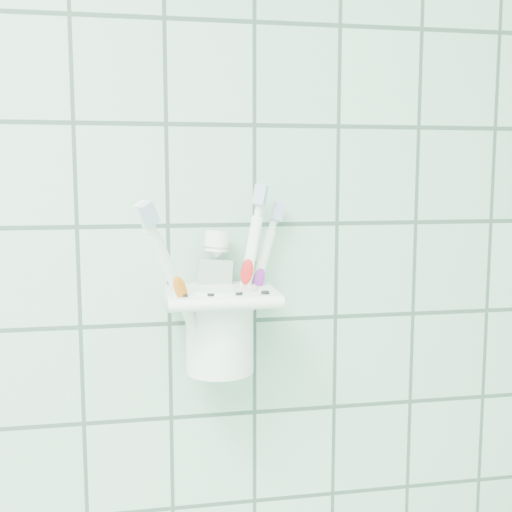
{
  "coord_description": "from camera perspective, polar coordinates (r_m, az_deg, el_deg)",
  "views": [
    {
      "loc": [
        0.57,
        0.46,
        1.42
      ],
      "look_at": [
        0.69,
        1.1,
        1.34
      ],
      "focal_mm": 45.0,
      "sensor_mm": 36.0,
      "label": 1
    }
  ],
  "objects": [
    {
      "name": "toothpaste_tube",
      "position": [
        0.72,
        -4.23,
        -2.75
      ],
      "size": [
        0.05,
        0.03,
        0.15
      ],
      "rotation": [
        -0.06,
        0.08,
        0.05
      ],
      "color": "silver",
      "rests_on": "cup"
    },
    {
      "name": "toothbrush_pink",
      "position": [
        0.7,
        -4.18,
        -1.59
      ],
      "size": [
        0.08,
        0.06,
        0.2
      ],
      "rotation": [
        0.03,
        -0.47,
        0.6
      ],
      "color": "white",
      "rests_on": "cup"
    },
    {
      "name": "toothbrush_orange",
      "position": [
        0.71,
        -2.01,
        -2.06
      ],
      "size": [
        0.06,
        0.04,
        0.19
      ],
      "rotation": [
        -0.14,
        0.33,
        0.08
      ],
      "color": "white",
      "rests_on": "cup"
    },
    {
      "name": "cup",
      "position": [
        0.72,
        -3.26,
        -6.19
      ],
      "size": [
        0.08,
        0.08,
        0.1
      ],
      "color": "white",
      "rests_on": "holder_bracket"
    },
    {
      "name": "toothbrush_blue",
      "position": [
        0.71,
        -2.16,
        -1.51
      ],
      "size": [
        0.05,
        0.03,
        0.2
      ],
      "rotation": [
        -0.14,
        0.14,
        -0.46
      ],
      "color": "white",
      "rests_on": "cup"
    },
    {
      "name": "holder_bracket",
      "position": [
        0.71,
        -3.14,
        -3.66
      ],
      "size": [
        0.12,
        0.1,
        0.04
      ],
      "color": "white",
      "rests_on": "wall_back"
    }
  ]
}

